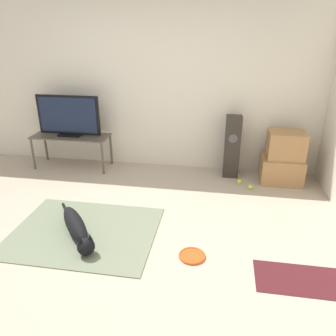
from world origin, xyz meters
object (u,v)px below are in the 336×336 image
cardboard_box_lower (281,170)px  tennis_ball_loose_on_carpet (237,175)px  floor_speaker (232,147)px  tv_stand (71,139)px  tennis_ball_by_boxes (250,187)px  dog (77,228)px  cardboard_box_upper (286,145)px  tennis_ball_near_speaker (239,182)px  tv (68,116)px  frisbee (192,256)px

cardboard_box_lower → tennis_ball_loose_on_carpet: 0.64m
cardboard_box_lower → floor_speaker: floor_speaker is taller
tv_stand → floor_speaker: bearing=1.7°
floor_speaker → tennis_ball_by_boxes: (0.27, -0.43, -0.43)m
tv_stand → tennis_ball_loose_on_carpet: tv_stand is taller
dog → floor_speaker: (1.63, 1.89, 0.35)m
tennis_ball_by_boxes → tennis_ball_loose_on_carpet: size_ratio=1.00×
dog → cardboard_box_upper: (2.36, 1.79, 0.45)m
cardboard_box_lower → tennis_ball_near_speaker: bearing=-162.3°
dog → tv: tv is taller
cardboard_box_upper → tennis_ball_loose_on_carpet: 0.83m
tv_stand → tennis_ball_by_boxes: (2.75, -0.36, -0.43)m
frisbee → tennis_ball_loose_on_carpet: (0.48, 1.97, 0.02)m
floor_speaker → cardboard_box_upper: bearing=-7.7°
dog → cardboard_box_upper: 3.00m
frisbee → tv_stand: (-2.10, 1.95, 0.45)m
cardboard_box_lower → tennis_ball_near_speaker: cardboard_box_lower is taller
tennis_ball_near_speaker → cardboard_box_upper: bearing=17.2°
frisbee → tv: (-2.10, 1.95, 0.82)m
cardboard_box_upper → tennis_ball_loose_on_carpet: cardboard_box_upper is taller
cardboard_box_lower → floor_speaker: (-0.72, 0.10, 0.27)m
cardboard_box_upper → tennis_ball_by_boxes: cardboard_box_upper is taller
cardboard_box_upper → tv_stand: bearing=179.5°
tennis_ball_loose_on_carpet → tennis_ball_by_boxes: bearing=-64.9°
tv_stand → tennis_ball_near_speaker: (2.61, -0.21, -0.43)m
cardboard_box_upper → tennis_ball_near_speaker: cardboard_box_upper is taller
cardboard_box_lower → cardboard_box_upper: cardboard_box_upper is taller
tennis_ball_near_speaker → tennis_ball_loose_on_carpet: size_ratio=1.00×
dog → tv: size_ratio=0.94×
frisbee → floor_speaker: size_ratio=0.29×
tennis_ball_by_boxes → tennis_ball_near_speaker: (-0.14, 0.14, 0.00)m
floor_speaker → dog: bearing=-130.8°
floor_speaker → tennis_ball_near_speaker: floor_speaker is taller
floor_speaker → tennis_ball_loose_on_carpet: (0.10, -0.05, -0.43)m
dog → frisbee: bearing=-6.1°
cardboard_box_upper → tennis_ball_by_boxes: (-0.46, -0.33, -0.53)m
tennis_ball_by_boxes → tennis_ball_loose_on_carpet: bearing=115.1°
frisbee → floor_speaker: floor_speaker is taller
frisbee → tv_stand: tv_stand is taller
frisbee → cardboard_box_lower: 2.22m
frisbee → cardboard_box_upper: 2.29m
tennis_ball_loose_on_carpet → dog: bearing=-133.3°
tv_stand → tennis_ball_by_boxes: bearing=-7.4°
dog → tennis_ball_near_speaker: (1.76, 1.60, -0.08)m
cardboard_box_upper → tennis_ball_by_boxes: size_ratio=7.52×
dog → tennis_ball_by_boxes: bearing=37.5°
cardboard_box_lower → tv_stand: (-3.19, 0.03, 0.28)m
tv → tennis_ball_by_boxes: bearing=-7.4°
tv_stand → dog: bearing=-64.9°
tv → frisbee: bearing=-42.9°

